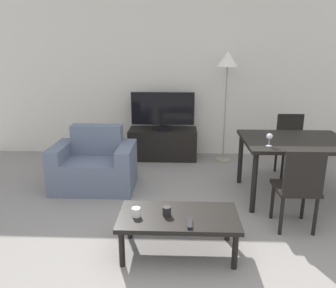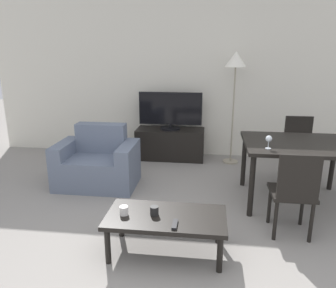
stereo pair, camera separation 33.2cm
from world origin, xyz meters
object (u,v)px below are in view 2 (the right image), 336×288
tv_stand (170,144)px  coffee_table (166,220)px  remote_primary (175,224)px  armchair (98,164)px  dining_table (298,150)px  dining_chair_near (294,190)px  cup_white_near (124,211)px  dining_chair_far (299,145)px  tv (170,111)px  floor_lamp (236,67)px  wine_glass_center (269,140)px  cup_colored_far (154,211)px

tv_stand → coffee_table: 2.66m
remote_primary → coffee_table: bearing=120.5°
armchair → dining_table: (2.47, -0.21, 0.36)m
dining_chair_near → cup_white_near: (-1.52, -0.45, -0.08)m
dining_chair_far → dining_chair_near: bearing=-105.2°
tv_stand → dining_chair_near: (1.43, -2.23, 0.24)m
remote_primary → tv: bearing=97.6°
dining_chair_far → floor_lamp: 1.45m
floor_lamp → armchair: bearing=-147.9°
armchair → remote_primary: armchair is taller
tv_stand → dining_table: dining_table is taller
wine_glass_center → coffee_table: bearing=-136.9°
dining_chair_far → dining_table: bearing=-105.2°
tv → tv_stand: bearing=90.0°
cup_colored_far → floor_lamp: bearing=72.4°
tv → remote_primary: 2.86m
tv → remote_primary: tv is taller
armchair → tv: (0.82, 1.23, 0.51)m
coffee_table → floor_lamp: 2.90m
armchair → floor_lamp: size_ratio=0.60×
dining_table → floor_lamp: bearing=116.2°
dining_table → dining_chair_near: dining_chair_near is taller
dining_chair_far → wine_glass_center: bearing=-119.4°
armchair → cup_white_near: bearing=-63.0°
coffee_table → dining_chair_far: size_ratio=1.21×
tv_stand → dining_chair_far: (1.86, -0.65, 0.24)m
dining_chair_far → remote_primary: dining_chair_far is taller
armchair → wine_glass_center: bearing=-13.5°
cup_white_near → wine_glass_center: wine_glass_center is taller
tv_stand → dining_table: (1.65, -1.44, 0.40)m
dining_table → dining_chair_far: bearing=74.8°
remote_primary → cup_white_near: 0.48m
tv → cup_white_near: size_ratio=13.04×
coffee_table → dining_chair_far: bearing=51.5°
floor_lamp → remote_primary: floor_lamp is taller
dining_chair_near → floor_lamp: bearing=101.8°
dining_chair_near → cup_colored_far: dining_chair_near is taller
tv → coffee_table: 2.70m
dining_chair_near → floor_lamp: floor_lamp is taller
cup_white_near → remote_primary: bearing=-15.5°
floor_lamp → cup_colored_far: size_ratio=21.86×
dining_table → floor_lamp: 1.72m
armchair → coffee_table: (1.10, -1.41, 0.03)m
cup_white_near → dining_chair_near: bearing=16.4°
armchair → dining_chair_far: size_ratio=1.19×
floor_lamp → cup_white_near: floor_lamp is taller
armchair → cup_white_near: size_ratio=13.24×
tv_stand → remote_primary: 2.83m
dining_chair_far → cup_white_near: 2.82m
dining_chair_near → cup_colored_far: size_ratio=10.94×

